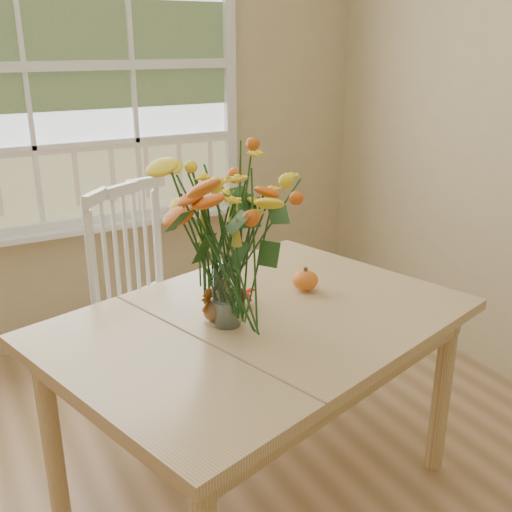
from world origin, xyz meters
TOP-DOWN VIEW (x-y plane):
  - wall_back at (0.00, 2.25)m, footprint 4.00×0.02m
  - window at (0.00, 2.21)m, footprint 2.42×0.12m
  - dining_table at (0.44, 0.62)m, footprint 1.64×1.37m
  - windsor_chair at (0.30, 1.42)m, footprint 0.65×0.64m
  - flower_vase at (0.32, 0.62)m, footprint 0.45×0.45m
  - pumpkin at (0.71, 0.74)m, footprint 0.10×0.10m
  - turkey_figurine at (0.29, 0.65)m, footprint 0.12×0.11m
  - dark_gourd at (0.41, 0.74)m, footprint 0.13×0.12m

SIDE VIEW (x-z plane):
  - windsor_chair at x=0.30m, z-range 0.06..1.11m
  - dining_table at x=0.44m, z-range 0.29..1.04m
  - dark_gourd at x=0.41m, z-range 0.76..0.83m
  - pumpkin at x=0.71m, z-range 0.76..0.84m
  - turkey_figurine at x=0.29m, z-range 0.75..0.87m
  - flower_vase at x=0.32m, z-range 0.81..1.35m
  - wall_back at x=0.00m, z-range 0.00..2.70m
  - window at x=0.00m, z-range 0.66..2.40m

